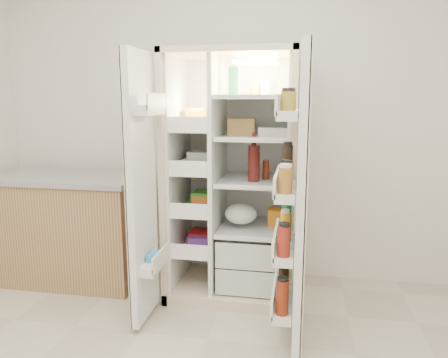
# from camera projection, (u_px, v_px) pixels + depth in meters

# --- Properties ---
(wall_back) EXTENTS (4.00, 0.02, 2.70)m
(wall_back) POSITION_uv_depth(u_px,v_px,m) (236.00, 113.00, 3.45)
(wall_back) COLOR silver
(wall_back) RESTS_ON floor
(refrigerator) EXTENTS (0.92, 0.70, 1.80)m
(refrigerator) POSITION_uv_depth(u_px,v_px,m) (236.00, 196.00, 3.22)
(refrigerator) COLOR beige
(refrigerator) RESTS_ON floor
(freezer_door) EXTENTS (0.15, 0.40, 1.72)m
(freezer_door) POSITION_uv_depth(u_px,v_px,m) (142.00, 191.00, 2.70)
(freezer_door) COLOR white
(freezer_door) RESTS_ON floor
(fridge_door) EXTENTS (0.17, 0.58, 1.72)m
(fridge_door) POSITION_uv_depth(u_px,v_px,m) (298.00, 203.00, 2.44)
(fridge_door) COLOR white
(fridge_door) RESTS_ON floor
(kitchen_counter) EXTENTS (1.19, 0.64, 0.87)m
(kitchen_counter) POSITION_uv_depth(u_px,v_px,m) (71.00, 227.00, 3.45)
(kitchen_counter) COLOR #A88654
(kitchen_counter) RESTS_ON floor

